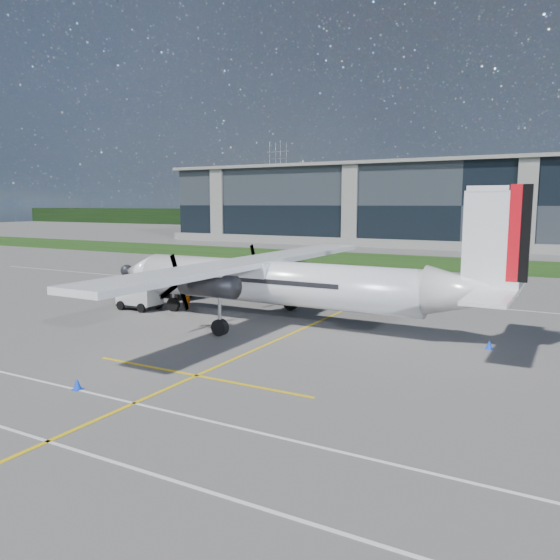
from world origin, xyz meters
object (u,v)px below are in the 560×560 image
(baggage_tug, at_px, (140,296))
(safety_cone_portwing, at_px, (77,384))
(pylon_west, at_px, (278,184))
(safety_cone_fwd, at_px, (125,301))
(turboprop_aircraft, at_px, (287,258))
(ground_crew_person, at_px, (188,295))
(safety_cone_stbdwing, at_px, (344,288))
(fuel_tanker_truck, at_px, (158,281))
(safety_cone_tail, at_px, (489,344))
(safety_cone_nose_port, at_px, (122,306))

(baggage_tug, relative_size, safety_cone_portwing, 6.73)
(pylon_west, height_order, safety_cone_fwd, pylon_west)
(turboprop_aircraft, bearing_deg, ground_crew_person, 170.71)
(pylon_west, xyz_separation_m, safety_cone_stbdwing, (79.51, -129.83, -14.75))
(fuel_tanker_truck, xyz_separation_m, safety_cone_stbdwing, (12.86, 10.29, -1.03))
(pylon_west, relative_size, safety_cone_stbdwing, 60.00)
(fuel_tanker_truck, height_order, ground_crew_person, fuel_tanker_truck)
(safety_cone_tail, bearing_deg, safety_cone_portwing, -132.85)
(safety_cone_portwing, bearing_deg, turboprop_aircraft, 83.11)
(fuel_tanker_truck, relative_size, safety_cone_stbdwing, 13.67)
(fuel_tanker_truck, height_order, safety_cone_portwing, fuel_tanker_truck)
(baggage_tug, bearing_deg, safety_cone_nose_port, -146.67)
(baggage_tug, height_order, safety_cone_fwd, baggage_tug)
(safety_cone_tail, bearing_deg, pylon_west, 123.05)
(safety_cone_portwing, relative_size, safety_cone_stbdwing, 1.00)
(safety_cone_nose_port, bearing_deg, fuel_tanker_truck, 106.03)
(safety_cone_nose_port, distance_m, safety_cone_portwing, 18.04)
(turboprop_aircraft, bearing_deg, safety_cone_nose_port, -174.24)
(safety_cone_nose_port, bearing_deg, safety_cone_fwd, 129.85)
(baggage_tug, xyz_separation_m, ground_crew_person, (2.82, 2.15, -0.05))
(safety_cone_portwing, bearing_deg, pylon_west, 116.49)
(pylon_west, bearing_deg, ground_crew_person, -63.22)
(safety_cone_nose_port, bearing_deg, safety_cone_stbdwing, 55.30)
(safety_cone_portwing, bearing_deg, ground_crew_person, 113.97)
(pylon_west, distance_m, ground_crew_person, 160.93)
(safety_cone_fwd, relative_size, safety_cone_nose_port, 1.00)
(safety_cone_fwd, bearing_deg, fuel_tanker_truck, 95.16)
(ground_crew_person, xyz_separation_m, safety_cone_fwd, (-5.21, -1.31, -0.71))
(pylon_west, relative_size, turboprop_aircraft, 1.02)
(baggage_tug, bearing_deg, safety_cone_fwd, 160.75)
(turboprop_aircraft, bearing_deg, pylon_west, 119.43)
(ground_crew_person, bearing_deg, safety_cone_tail, -94.37)
(safety_cone_fwd, bearing_deg, baggage_tug, -19.25)
(turboprop_aircraft, bearing_deg, baggage_tug, -177.08)
(baggage_tug, relative_size, safety_cone_nose_port, 6.73)
(turboprop_aircraft, bearing_deg, safety_cone_stbdwing, 97.98)
(ground_crew_person, distance_m, safety_cone_nose_port, 4.90)
(fuel_tanker_truck, bearing_deg, safety_cone_nose_port, -73.97)
(pylon_west, distance_m, safety_cone_tail, 173.07)
(turboprop_aircraft, xyz_separation_m, fuel_tanker_truck, (-14.94, 4.52, -3.13))
(safety_cone_stbdwing, bearing_deg, safety_cone_tail, -45.35)
(pylon_west, height_order, baggage_tug, pylon_west)
(baggage_tug, relative_size, safety_cone_stbdwing, 6.73)
(safety_cone_nose_port, bearing_deg, safety_cone_tail, 3.20)
(safety_cone_nose_port, bearing_deg, turboprop_aircraft, 5.76)
(fuel_tanker_truck, relative_size, safety_cone_fwd, 13.67)
(ground_crew_person, relative_size, safety_cone_tail, 3.84)
(turboprop_aircraft, distance_m, safety_cone_fwd, 15.14)
(pylon_west, distance_m, safety_cone_portwing, 179.34)
(safety_cone_nose_port, height_order, safety_cone_tail, same)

